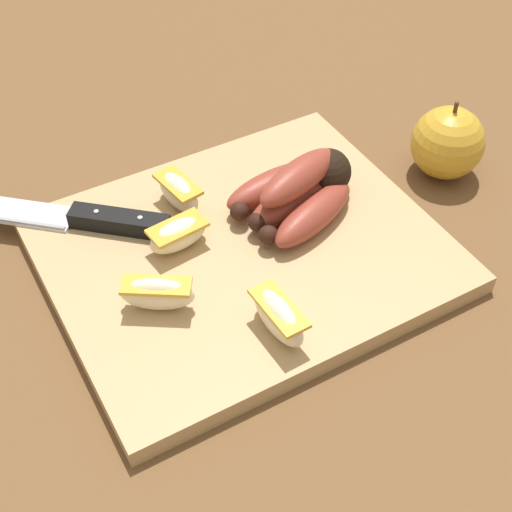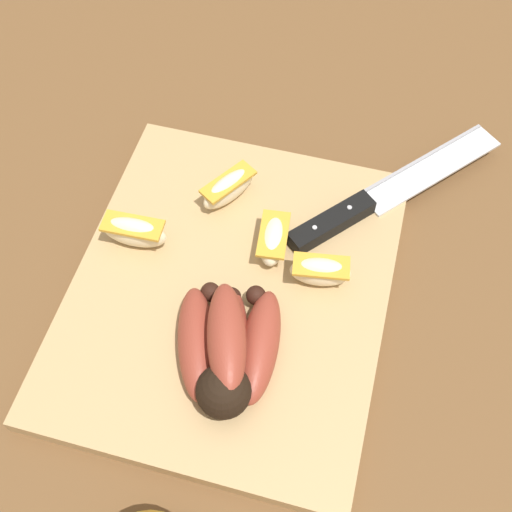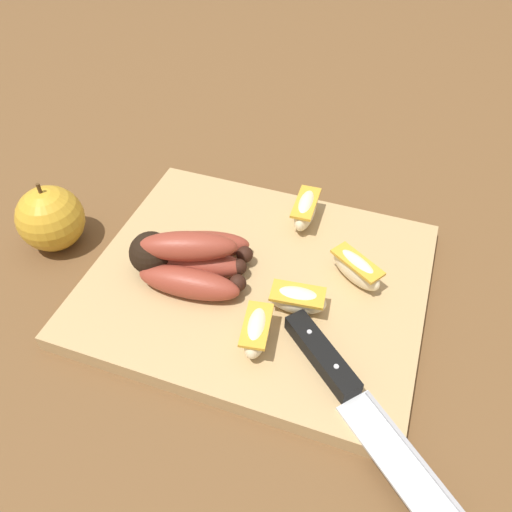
% 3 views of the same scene
% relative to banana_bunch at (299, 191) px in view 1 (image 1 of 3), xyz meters
% --- Properties ---
extents(ground_plane, '(6.00, 6.00, 0.00)m').
position_rel_banana_bunch_xyz_m(ground_plane, '(-0.06, -0.02, -0.04)').
color(ground_plane, brown).
extents(cutting_board, '(0.37, 0.31, 0.02)m').
position_rel_banana_bunch_xyz_m(cutting_board, '(-0.08, -0.02, -0.03)').
color(cutting_board, tan).
rests_on(cutting_board, ground_plane).
extents(banana_bunch, '(0.14, 0.11, 0.06)m').
position_rel_banana_bunch_xyz_m(banana_bunch, '(0.00, 0.00, 0.00)').
color(banana_bunch, black).
rests_on(banana_bunch, cutting_board).
extents(chefs_knife, '(0.23, 0.21, 0.02)m').
position_rel_banana_bunch_xyz_m(chefs_knife, '(-0.21, 0.09, -0.02)').
color(chefs_knife, silver).
rests_on(chefs_knife, cutting_board).
extents(apple_wedge_near, '(0.03, 0.06, 0.03)m').
position_rel_banana_bunch_xyz_m(apple_wedge_near, '(-0.10, 0.06, -0.00)').
color(apple_wedge_near, beige).
rests_on(apple_wedge_near, cutting_board).
extents(apple_wedge_middle, '(0.06, 0.03, 0.03)m').
position_rel_banana_bunch_xyz_m(apple_wedge_middle, '(-0.13, 0.01, -0.01)').
color(apple_wedge_middle, beige).
rests_on(apple_wedge_middle, cutting_board).
extents(apple_wedge_far, '(0.03, 0.07, 0.04)m').
position_rel_banana_bunch_xyz_m(apple_wedge_far, '(-0.10, -0.13, -0.00)').
color(apple_wedge_far, beige).
rests_on(apple_wedge_far, cutting_board).
extents(apple_wedge_extra, '(0.07, 0.05, 0.03)m').
position_rel_banana_bunch_xyz_m(apple_wedge_extra, '(-0.18, -0.05, -0.00)').
color(apple_wedge_extra, beige).
rests_on(apple_wedge_extra, cutting_board).
extents(whole_apple, '(0.08, 0.08, 0.09)m').
position_rel_banana_bunch_xyz_m(whole_apple, '(0.18, -0.01, -0.00)').
color(whole_apple, gold).
rests_on(whole_apple, ground_plane).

